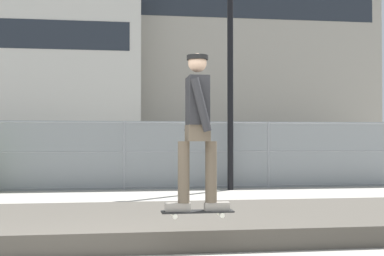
{
  "coord_description": "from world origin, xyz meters",
  "views": [
    {
      "loc": [
        0.07,
        -4.21,
        1.38
      ],
      "look_at": [
        1.29,
        4.9,
        1.58
      ],
      "focal_mm": 45.79,
      "sensor_mm": 36.0,
      "label": 1
    }
  ],
  "objects_px": {
    "skater": "(197,121)",
    "street_lamp": "(230,19)",
    "parked_car_mid": "(157,155)",
    "skateboard": "(197,212)",
    "parked_car_far": "(313,154)"
  },
  "relations": [
    {
      "from": "skateboard",
      "to": "street_lamp",
      "type": "bearing_deg",
      "value": 75.19
    },
    {
      "from": "street_lamp",
      "to": "skater",
      "type": "bearing_deg",
      "value": -104.81
    },
    {
      "from": "skateboard",
      "to": "skater",
      "type": "relative_size",
      "value": 0.46
    },
    {
      "from": "street_lamp",
      "to": "skateboard",
      "type": "bearing_deg",
      "value": -104.81
    },
    {
      "from": "street_lamp",
      "to": "parked_car_far",
      "type": "height_order",
      "value": "street_lamp"
    },
    {
      "from": "skater",
      "to": "street_lamp",
      "type": "height_order",
      "value": "street_lamp"
    },
    {
      "from": "skater",
      "to": "street_lamp",
      "type": "bearing_deg",
      "value": 75.19
    },
    {
      "from": "street_lamp",
      "to": "parked_car_far",
      "type": "relative_size",
      "value": 1.68
    },
    {
      "from": "street_lamp",
      "to": "parked_car_mid",
      "type": "height_order",
      "value": "street_lamp"
    },
    {
      "from": "skateboard",
      "to": "street_lamp",
      "type": "distance_m",
      "value": 8.74
    },
    {
      "from": "skateboard",
      "to": "parked_car_far",
      "type": "bearing_deg",
      "value": 62.63
    },
    {
      "from": "skateboard",
      "to": "street_lamp",
      "type": "relative_size",
      "value": 0.11
    },
    {
      "from": "parked_car_far",
      "to": "skater",
      "type": "bearing_deg",
      "value": -117.37
    },
    {
      "from": "parked_car_mid",
      "to": "street_lamp",
      "type": "bearing_deg",
      "value": -57.84
    },
    {
      "from": "street_lamp",
      "to": "parked_car_mid",
      "type": "relative_size",
      "value": 1.66
    }
  ]
}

